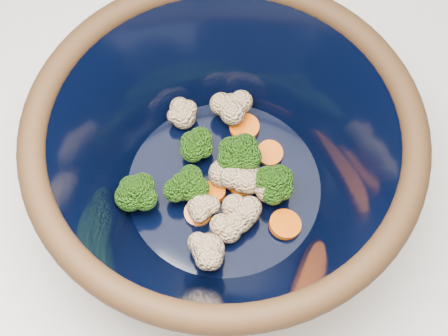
# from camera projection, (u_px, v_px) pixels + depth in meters

# --- Properties ---
(counter) EXTENTS (1.20, 1.20, 0.90)m
(counter) POSITION_uv_depth(u_px,v_px,m) (208.00, 298.00, 1.10)
(counter) COLOR white
(counter) RESTS_ON ground
(mixing_bowl) EXTENTS (0.43, 0.43, 0.16)m
(mixing_bowl) POSITION_uv_depth(u_px,v_px,m) (224.00, 161.00, 0.61)
(mixing_bowl) COLOR black
(mixing_bowl) RESTS_ON counter
(vegetable_pile) EXTENTS (0.18, 0.19, 0.05)m
(vegetable_pile) POSITION_uv_depth(u_px,v_px,m) (213.00, 179.00, 0.64)
(vegetable_pile) COLOR #608442
(vegetable_pile) RESTS_ON mixing_bowl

